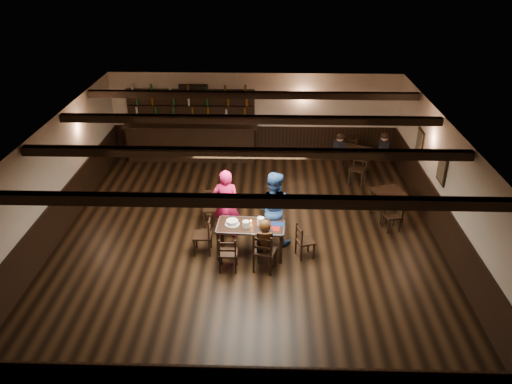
{
  "coord_description": "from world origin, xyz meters",
  "views": [
    {
      "loc": [
        0.47,
        -10.08,
        6.42
      ],
      "look_at": [
        0.17,
        0.2,
        1.11
      ],
      "focal_mm": 35.0,
      "sensor_mm": 36.0,
      "label": 1
    }
  ],
  "objects_px": {
    "dining_table": "(251,228)",
    "chair_near_right": "(264,250)",
    "chair_near_left": "(228,252)",
    "man_blue": "(273,208)",
    "cake": "(232,222)",
    "bar_counter": "(192,137)",
    "woman_pink": "(226,204)"
  },
  "relations": [
    {
      "from": "dining_table",
      "to": "woman_pink",
      "type": "bearing_deg",
      "value": 128.88
    },
    {
      "from": "man_blue",
      "to": "bar_counter",
      "type": "relative_size",
      "value": 0.42
    },
    {
      "from": "dining_table",
      "to": "cake",
      "type": "height_order",
      "value": "cake"
    },
    {
      "from": "dining_table",
      "to": "woman_pink",
      "type": "distance_m",
      "value": 0.98
    },
    {
      "from": "chair_near_left",
      "to": "woman_pink",
      "type": "height_order",
      "value": "woman_pink"
    },
    {
      "from": "chair_near_left",
      "to": "dining_table",
      "type": "bearing_deg",
      "value": 55.67
    },
    {
      "from": "man_blue",
      "to": "bar_counter",
      "type": "height_order",
      "value": "bar_counter"
    },
    {
      "from": "cake",
      "to": "dining_table",
      "type": "bearing_deg",
      "value": -3.16
    },
    {
      "from": "cake",
      "to": "bar_counter",
      "type": "distance_m",
      "value": 5.64
    },
    {
      "from": "dining_table",
      "to": "chair_near_right",
      "type": "height_order",
      "value": "chair_near_right"
    },
    {
      "from": "dining_table",
      "to": "bar_counter",
      "type": "height_order",
      "value": "bar_counter"
    },
    {
      "from": "dining_table",
      "to": "chair_near_right",
      "type": "xyz_separation_m",
      "value": [
        0.29,
        -0.67,
        -0.11
      ]
    },
    {
      "from": "chair_near_right",
      "to": "dining_table",
      "type": "bearing_deg",
      "value": 113.75
    },
    {
      "from": "woman_pink",
      "to": "cake",
      "type": "height_order",
      "value": "woman_pink"
    },
    {
      "from": "woman_pink",
      "to": "man_blue",
      "type": "distance_m",
      "value": 1.11
    },
    {
      "from": "chair_near_left",
      "to": "chair_near_right",
      "type": "distance_m",
      "value": 0.76
    },
    {
      "from": "dining_table",
      "to": "bar_counter",
      "type": "distance_m",
      "value": 5.8
    },
    {
      "from": "woman_pink",
      "to": "bar_counter",
      "type": "xyz_separation_m",
      "value": [
        -1.48,
        4.66,
        -0.14
      ]
    },
    {
      "from": "chair_near_left",
      "to": "bar_counter",
      "type": "bearing_deg",
      "value": 104.97
    },
    {
      "from": "chair_near_left",
      "to": "bar_counter",
      "type": "height_order",
      "value": "bar_counter"
    },
    {
      "from": "chair_near_right",
      "to": "man_blue",
      "type": "relative_size",
      "value": 0.53
    },
    {
      "from": "chair_near_right",
      "to": "man_blue",
      "type": "bearing_deg",
      "value": 80.97
    },
    {
      "from": "chair_near_left",
      "to": "cake",
      "type": "relative_size",
      "value": 2.56
    },
    {
      "from": "chair_near_left",
      "to": "woman_pink",
      "type": "bearing_deg",
      "value": 95.74
    },
    {
      "from": "chair_near_right",
      "to": "chair_near_left",
      "type": "bearing_deg",
      "value": -179.8
    },
    {
      "from": "cake",
      "to": "woman_pink",
      "type": "bearing_deg",
      "value": 104.83
    },
    {
      "from": "bar_counter",
      "to": "chair_near_right",
      "type": "bearing_deg",
      "value": -68.62
    },
    {
      "from": "chair_near_left",
      "to": "chair_near_right",
      "type": "height_order",
      "value": "chair_near_right"
    },
    {
      "from": "dining_table",
      "to": "bar_counter",
      "type": "bearing_deg",
      "value": 111.08
    },
    {
      "from": "dining_table",
      "to": "bar_counter",
      "type": "relative_size",
      "value": 0.36
    },
    {
      "from": "dining_table",
      "to": "man_blue",
      "type": "height_order",
      "value": "man_blue"
    },
    {
      "from": "dining_table",
      "to": "cake",
      "type": "bearing_deg",
      "value": 176.84
    }
  ]
}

